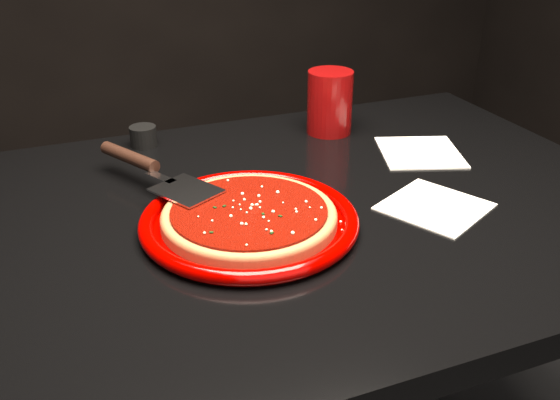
% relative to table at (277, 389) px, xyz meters
% --- Properties ---
extents(table, '(1.20, 0.80, 0.75)m').
position_rel_table_xyz_m(table, '(0.00, 0.00, 0.00)').
color(table, black).
rests_on(table, floor).
extents(plate, '(0.36, 0.36, 0.02)m').
position_rel_table_xyz_m(plate, '(-0.06, -0.05, 0.39)').
color(plate, '#810100').
rests_on(plate, table).
extents(pizza_crust, '(0.29, 0.29, 0.01)m').
position_rel_table_xyz_m(pizza_crust, '(-0.06, -0.05, 0.39)').
color(pizza_crust, brown).
rests_on(pizza_crust, plate).
extents(pizza_crust_rim, '(0.29, 0.29, 0.02)m').
position_rel_table_xyz_m(pizza_crust_rim, '(-0.06, -0.05, 0.40)').
color(pizza_crust_rim, brown).
rests_on(pizza_crust_rim, plate).
extents(pizza_sauce, '(0.26, 0.26, 0.01)m').
position_rel_table_xyz_m(pizza_sauce, '(-0.06, -0.05, 0.40)').
color(pizza_sauce, '#740C03').
rests_on(pizza_sauce, plate).
extents(parmesan_dusting, '(0.22, 0.22, 0.01)m').
position_rel_table_xyz_m(parmesan_dusting, '(-0.06, -0.05, 0.41)').
color(parmesan_dusting, beige).
rests_on(parmesan_dusting, plate).
extents(basil_flecks, '(0.20, 0.20, 0.00)m').
position_rel_table_xyz_m(basil_flecks, '(-0.06, -0.05, 0.41)').
color(basil_flecks, black).
rests_on(basil_flecks, plate).
extents(pizza_server, '(0.23, 0.33, 0.02)m').
position_rel_table_xyz_m(pizza_server, '(-0.16, 0.12, 0.42)').
color(pizza_server, silver).
rests_on(pizza_server, plate).
extents(cup, '(0.10, 0.10, 0.12)m').
position_rel_table_xyz_m(cup, '(0.22, 0.27, 0.44)').
color(cup, maroon).
rests_on(cup, table).
extents(napkin_a, '(0.19, 0.19, 0.00)m').
position_rel_table_xyz_m(napkin_a, '(0.23, -0.09, 0.38)').
color(napkin_a, silver).
rests_on(napkin_a, table).
extents(napkin_b, '(0.19, 0.19, 0.00)m').
position_rel_table_xyz_m(napkin_b, '(0.33, 0.10, 0.38)').
color(napkin_b, silver).
rests_on(napkin_b, table).
extents(ramekin, '(0.06, 0.06, 0.04)m').
position_rel_table_xyz_m(ramekin, '(-0.14, 0.33, 0.39)').
color(ramekin, black).
rests_on(ramekin, table).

